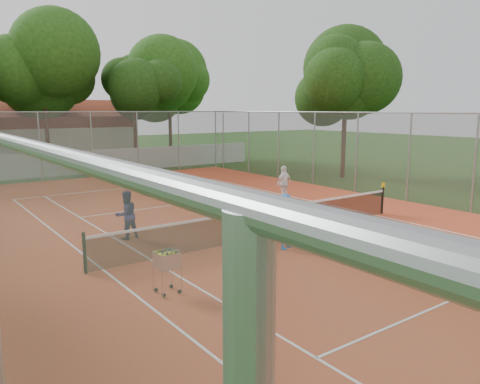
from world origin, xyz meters
TOP-DOWN VIEW (x-y plane):
  - ground at (0.00, 0.00)m, footprint 120.00×120.00m
  - court_pad at (0.00, 0.00)m, footprint 18.00×34.00m
  - court_lines at (0.00, 0.00)m, footprint 10.98×23.78m
  - tennis_net at (0.00, 0.00)m, footprint 11.88×0.10m
  - perimeter_fence at (0.00, 0.00)m, footprint 18.00×34.00m
  - boundary_wall at (0.00, 19.00)m, footprint 26.00×0.30m
  - clubhouse at (-2.00, 29.00)m, footprint 16.40×9.00m
  - tropical_trees at (0.00, 22.00)m, footprint 29.00×19.00m
  - player_near at (-0.33, -1.33)m, footprint 0.71×0.60m
  - player_far_left at (-3.79, 2.48)m, footprint 0.84×0.70m
  - player_far_right at (4.54, 4.35)m, footprint 1.00×0.56m
  - ball_hopper at (-4.84, -2.39)m, footprint 0.61×0.61m

SIDE VIEW (x-z plane):
  - ground at x=0.00m, z-range 0.00..0.00m
  - court_pad at x=0.00m, z-range 0.00..0.02m
  - court_lines at x=0.00m, z-range 0.02..0.03m
  - tennis_net at x=0.00m, z-range 0.02..1.00m
  - ball_hopper at x=-4.84m, z-range 0.02..1.09m
  - boundary_wall at x=0.00m, z-range 0.00..1.50m
  - player_far_left at x=-3.79m, z-range 0.02..1.59m
  - player_far_right at x=4.54m, z-range 0.02..1.64m
  - player_near at x=-0.33m, z-range 0.02..1.68m
  - perimeter_fence at x=0.00m, z-range 0.00..4.00m
  - clubhouse at x=-2.00m, z-range 0.00..4.40m
  - tropical_trees at x=0.00m, z-range 0.00..10.00m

